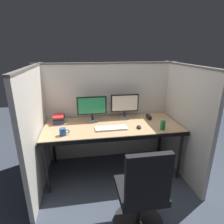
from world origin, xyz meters
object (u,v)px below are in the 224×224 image
monitor_left (92,107)px  red_stapler (149,117)px  monitor_right (125,104)px  computer_mouse (139,127)px  soda_can (163,125)px  keyboard_main (111,128)px  coffee_mug (63,132)px  desk (113,129)px  office_chair (141,202)px  book_stack (59,119)px

monitor_left → red_stapler: bearing=-3.6°
monitor_left → monitor_right: bearing=5.9°
computer_mouse → soda_can: size_ratio=0.79×
keyboard_main → coffee_mug: size_ratio=3.41×
desk → office_chair: (0.10, -1.04, -0.33)m
office_chair → book_stack: bearing=118.7°
coffee_mug → red_stapler: size_ratio=0.84×
monitor_left → monitor_right: 0.51m
computer_mouse → soda_can: bearing=-17.7°
monitor_left → soda_can: size_ratio=3.52×
desk → monitor_right: 0.45m
book_stack → red_stapler: book_stack is taller
office_chair → monitor_right: size_ratio=2.27×
book_stack → monitor_right: bearing=2.1°
desk → book_stack: book_stack is taller
computer_mouse → desk: bearing=156.3°
monitor_right → keyboard_main: bearing=-124.5°
office_chair → coffee_mug: 1.21m
computer_mouse → office_chair: bearing=-104.8°
soda_can → red_stapler: 0.42m
book_stack → keyboard_main: bearing=-26.9°
keyboard_main → soda_can: size_ratio=3.52×
monitor_left → book_stack: 0.51m
office_chair → keyboard_main: size_ratio=2.27×
monitor_left → keyboard_main: 0.46m
coffee_mug → monitor_left: bearing=48.3°
monitor_left → red_stapler: monitor_left is taller
soda_can → computer_mouse: bearing=162.3°
office_chair → soda_can: size_ratio=7.99×
monitor_right → red_stapler: (0.36, -0.11, -0.19)m
coffee_mug → keyboard_main: bearing=8.4°
monitor_left → soda_can: 1.03m
desk → red_stapler: 0.62m
monitor_left → monitor_right: same height
keyboard_main → coffee_mug: bearing=-171.6°
book_stack → computer_mouse: bearing=-19.9°
desk → soda_can: bearing=-20.9°
desk → monitor_left: bearing=139.3°
keyboard_main → red_stapler: red_stapler is taller
coffee_mug → book_stack: bearing=101.4°
desk → red_stapler: red_stapler is taller
monitor_left → keyboard_main: size_ratio=1.00×
desk → soda_can: size_ratio=15.57×
monitor_left → computer_mouse: size_ratio=4.48×
computer_mouse → book_stack: size_ratio=0.42×
coffee_mug → computer_mouse: bearing=3.4°
book_stack → coffee_mug: book_stack is taller
office_chair → coffee_mug: office_chair is taller
computer_mouse → red_stapler: bearing=52.0°
monitor_left → book_stack: bearing=178.2°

